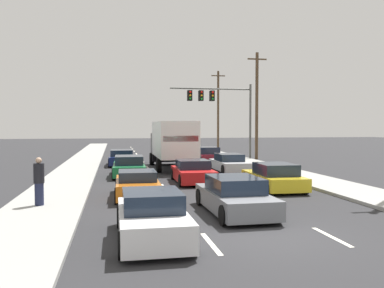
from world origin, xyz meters
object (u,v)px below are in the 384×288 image
(car_maroon, at_px, (207,156))
(utility_pole_mid, at_px, (257,105))
(car_yellow, at_px, (274,177))
(pedestrian_near_corner, at_px, (39,181))
(car_orange, at_px, (137,185))
(car_gray, at_px, (235,196))
(utility_pole_far, at_px, (218,110))
(car_red, at_px, (193,172))
(car_navy, at_px, (122,158))
(traffic_signal_mast, at_px, (215,101))
(car_green, at_px, (129,167))
(car_white, at_px, (152,218))
(car_silver, at_px, (229,163))
(box_truck, at_px, (172,141))

(car_maroon, bearing_deg, utility_pole_mid, 27.65)
(car_yellow, bearing_deg, pedestrian_near_corner, -164.66)
(car_orange, height_order, car_gray, car_gray)
(utility_pole_mid, relative_size, pedestrian_near_corner, 5.56)
(car_yellow, bearing_deg, car_gray, -125.33)
(utility_pole_far, bearing_deg, car_yellow, -99.97)
(car_orange, bearing_deg, utility_pole_far, 69.80)
(car_red, relative_size, car_gray, 0.91)
(car_navy, distance_m, utility_pole_far, 23.24)
(car_red, bearing_deg, traffic_signal_mast, 71.67)
(car_orange, relative_size, car_yellow, 0.91)
(car_green, xyz_separation_m, car_red, (3.28, -3.60, -0.01))
(car_navy, xyz_separation_m, car_red, (3.59, -10.63, -0.01))
(car_red, bearing_deg, car_navy, 108.64)
(car_white, height_order, utility_pole_far, utility_pole_far)
(car_white, distance_m, car_silver, 16.66)
(car_navy, distance_m, car_white, 21.24)
(utility_pole_far, bearing_deg, car_navy, -123.90)
(box_truck, bearing_deg, traffic_signal_mast, 56.99)
(utility_pole_mid, height_order, pedestrian_near_corner, utility_pole_mid)
(car_orange, distance_m, car_white, 6.64)
(car_orange, height_order, box_truck, box_truck)
(traffic_signal_mast, bearing_deg, utility_pole_mid, -13.25)
(car_silver, bearing_deg, car_gray, -105.38)
(box_truck, bearing_deg, car_maroon, 49.56)
(box_truck, height_order, pedestrian_near_corner, box_truck)
(traffic_signal_mast, bearing_deg, pedestrian_near_corner, -119.63)
(car_gray, distance_m, car_silver, 12.99)
(car_silver, bearing_deg, traffic_signal_mast, 81.18)
(car_navy, bearing_deg, car_orange, -88.51)
(car_yellow, relative_size, traffic_signal_mast, 0.57)
(car_silver, xyz_separation_m, utility_pole_mid, (5.39, 9.54, 4.48))
(car_orange, height_order, pedestrian_near_corner, pedestrian_near_corner)
(car_red, bearing_deg, box_truck, 90.68)
(car_white, distance_m, box_truck, 18.20)
(car_silver, bearing_deg, car_orange, -127.31)
(car_silver, bearing_deg, utility_pole_far, 77.03)
(car_green, xyz_separation_m, traffic_signal_mast, (8.29, 11.53, 4.79))
(box_truck, relative_size, car_silver, 1.90)
(car_orange, bearing_deg, car_yellow, 8.72)
(pedestrian_near_corner, bearing_deg, car_red, 40.00)
(box_truck, height_order, traffic_signal_mast, traffic_signal_mast)
(car_maroon, distance_m, pedestrian_near_corner, 20.10)
(car_navy, distance_m, car_maroon, 7.11)
(utility_pole_far, height_order, pedestrian_near_corner, utility_pole_far)
(car_red, bearing_deg, car_yellow, -40.92)
(utility_pole_mid, bearing_deg, car_orange, -123.38)
(car_navy, bearing_deg, car_white, -88.93)
(car_yellow, relative_size, pedestrian_near_corner, 2.52)
(car_maroon, height_order, traffic_signal_mast, traffic_signal_mast)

